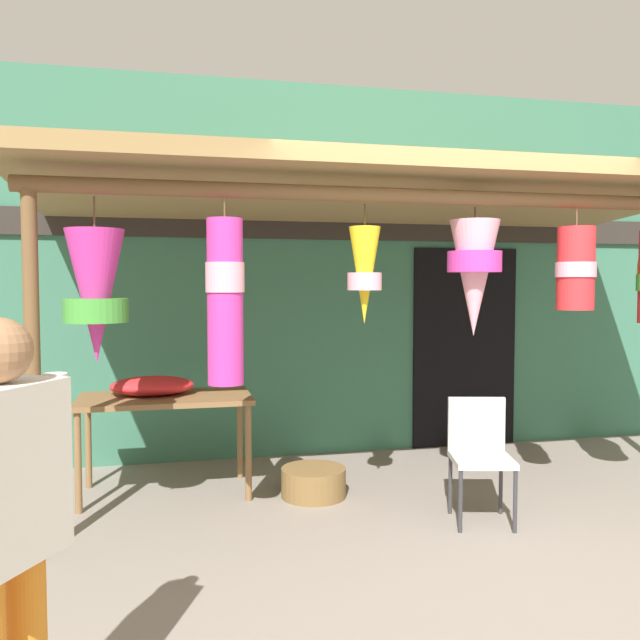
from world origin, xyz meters
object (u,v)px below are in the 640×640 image
Objects in this scene: flower_heap_on_table at (154,386)px; display_table at (165,407)px; wicker_basket_by_table at (314,482)px; vendor_in_orange at (3,519)px; folding_chair at (479,448)px.

display_table is at bearing -37.99° from flower_heap_on_table.
wicker_basket_by_table is 3.19m from vendor_in_orange.
vendor_in_orange is (-0.48, -2.97, 0.21)m from display_table.
display_table is at bearing 153.82° from folding_chair.
wicker_basket_by_table is 0.32× the size of vendor_in_orange.
folding_chair is 1.68× the size of wicker_basket_by_table.
flower_heap_on_table reaches higher than display_table.
flower_heap_on_table is 2.51m from folding_chair.
vendor_in_orange is at bearing -99.17° from display_table.
folding_chair reaches higher than wicker_basket_by_table.
vendor_in_orange is (-1.59, -2.65, 0.79)m from wicker_basket_by_table.
flower_heap_on_table is at bearing 162.02° from wicker_basket_by_table.
flower_heap_on_table is 3.07m from vendor_in_orange.
vendor_in_orange is at bearing -143.65° from folding_chair.
flower_heap_on_table is 0.42× the size of vendor_in_orange.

